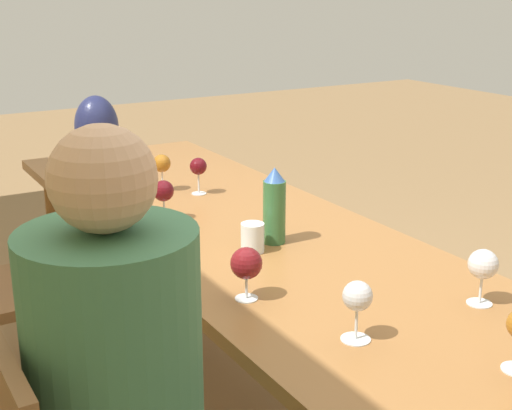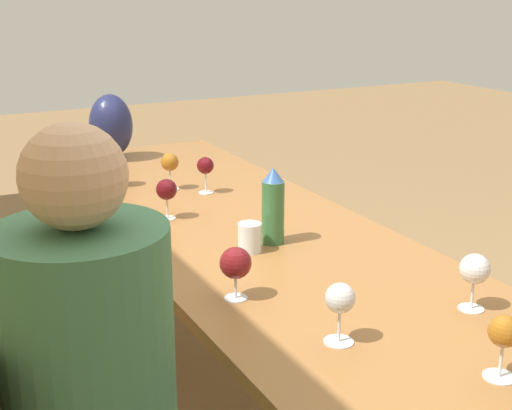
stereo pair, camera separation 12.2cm
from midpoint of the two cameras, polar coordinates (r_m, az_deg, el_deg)
name	(u,v)px [view 2 (the right image)]	position (r m, az deg, el deg)	size (l,w,h in m)	color
dining_table	(259,255)	(2.32, 1.77, -4.05)	(2.88, 0.84, 0.73)	#936033
water_bottle	(273,207)	(2.21, 2.95, -0.15)	(0.07, 0.07, 0.24)	#336638
water_tumbler	(250,237)	(2.16, 1.11, -2.63)	(0.07, 0.07, 0.09)	silver
vase	(111,126)	(3.33, -10.51, 6.23)	(0.20, 0.20, 0.30)	#1E234C
wine_glass_0	(504,333)	(1.57, 21.37, -9.58)	(0.07, 0.07, 0.14)	silver
wine_glass_1	(205,167)	(2.75, -2.81, 3.08)	(0.07, 0.07, 0.14)	silver
wine_glass_2	(475,270)	(1.86, 18.91, -4.98)	(0.08, 0.08, 0.15)	silver
wine_glass_3	(236,264)	(1.82, 0.27, -4.74)	(0.08, 0.08, 0.14)	silver
wine_glass_4	(167,190)	(2.45, -5.76, 1.17)	(0.07, 0.07, 0.14)	silver
wine_glass_5	(113,159)	(2.88, -10.20, 3.66)	(0.08, 0.08, 0.16)	silver
wine_glass_6	(340,300)	(1.62, 8.91, -7.56)	(0.07, 0.07, 0.14)	silver
wine_glass_7	(170,163)	(2.81, -5.68, 3.33)	(0.07, 0.07, 0.15)	silver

